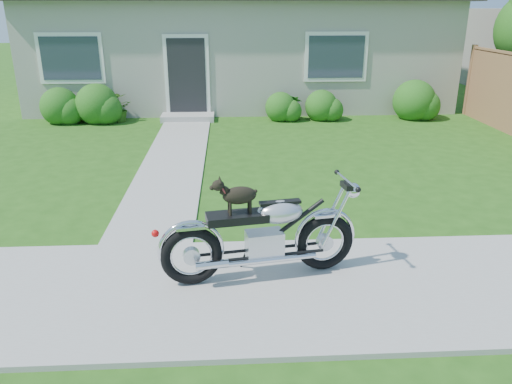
% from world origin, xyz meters
% --- Properties ---
extents(ground, '(80.00, 80.00, 0.00)m').
position_xyz_m(ground, '(0.00, 0.00, 0.00)').
color(ground, '#235114').
rests_on(ground, ground).
extents(sidewalk, '(24.00, 2.20, 0.04)m').
position_xyz_m(sidewalk, '(0.00, 0.00, 0.02)').
color(sidewalk, '#9E9B93').
rests_on(sidewalk, ground).
extents(walkway, '(1.20, 8.00, 0.03)m').
position_xyz_m(walkway, '(-1.50, 5.00, 0.01)').
color(walkway, '#9E9B93').
rests_on(walkway, ground).
extents(house, '(12.60, 7.03, 4.50)m').
position_xyz_m(house, '(-0.00, 11.99, 2.16)').
color(house, '#A9A298').
rests_on(house, ground).
extents(shrub_row, '(10.44, 1.13, 1.13)m').
position_xyz_m(shrub_row, '(-0.26, 8.50, 0.44)').
color(shrub_row, '#255D18').
rests_on(shrub_row, ground).
extents(potted_plant_left, '(0.82, 0.80, 0.70)m').
position_xyz_m(potted_plant_left, '(-3.32, 8.55, 0.35)').
color(potted_plant_left, '#2D5616').
rests_on(potted_plant_left, ground).
extents(potted_plant_right, '(0.50, 0.50, 0.65)m').
position_xyz_m(potted_plant_right, '(1.38, 8.55, 0.32)').
color(potted_plant_right, '#286F1E').
rests_on(potted_plant_right, ground).
extents(motorcycle_with_dog, '(2.21, 0.70, 1.17)m').
position_xyz_m(motorcycle_with_dog, '(-0.05, 0.22, 0.55)').
color(motorcycle_with_dog, black).
rests_on(motorcycle_with_dog, sidewalk).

